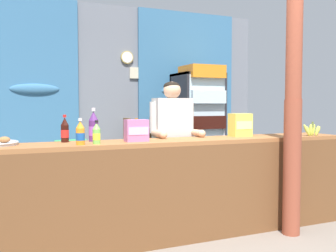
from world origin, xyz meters
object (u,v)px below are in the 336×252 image
(timber_post, at_px, (293,105))
(soda_bottle_grape_soda, at_px, (94,127))
(stall_counter, at_px, (185,179))
(snack_box_instant_noodle, at_px, (240,125))
(drink_fridge, at_px, (199,121))
(snack_box_wafer, at_px, (136,131))
(soda_bottle_lime_soda, at_px, (97,134))
(shopkeeper, at_px, (172,135))
(bottle_shelf_rack, at_px, (140,151))
(plastic_lawn_chair, at_px, (74,169))
(soda_bottle_orange_soda, at_px, (80,134))
(banana_bunch, at_px, (312,130))
(soda_bottle_cola, at_px, (65,131))

(timber_post, height_order, soda_bottle_grape_soda, timber_post)
(stall_counter, relative_size, snack_box_instant_noodle, 15.01)
(timber_post, xyz_separation_m, drink_fridge, (0.21, 2.42, -0.25))
(snack_box_wafer, height_order, snack_box_instant_noodle, snack_box_instant_noodle)
(stall_counter, bearing_deg, drink_fridge, 59.34)
(soda_bottle_lime_soda, distance_m, snack_box_instant_noodle, 1.63)
(shopkeeper, xyz_separation_m, snack_box_wafer, (-0.55, -0.43, 0.09))
(bottle_shelf_rack, distance_m, plastic_lawn_chair, 1.35)
(soda_bottle_grape_soda, xyz_separation_m, soda_bottle_orange_soda, (-0.17, -0.27, -0.04))
(timber_post, relative_size, snack_box_wafer, 12.97)
(soda_bottle_lime_soda, relative_size, banana_bunch, 0.76)
(bottle_shelf_rack, relative_size, soda_bottle_orange_soda, 4.86)
(timber_post, distance_m, soda_bottle_cola, 2.23)
(drink_fridge, height_order, soda_bottle_grape_soda, drink_fridge)
(soda_bottle_lime_soda, xyz_separation_m, snack_box_instant_noodle, (1.61, 0.20, 0.04))
(bottle_shelf_rack, height_order, soda_bottle_lime_soda, soda_bottle_lime_soda)
(drink_fridge, bearing_deg, snack_box_instant_noodle, -104.94)
(timber_post, height_order, bottle_shelf_rack, timber_post)
(snack_box_wafer, relative_size, snack_box_instant_noodle, 0.85)
(snack_box_wafer, bearing_deg, soda_bottle_cola, 163.19)
(banana_bunch, bearing_deg, soda_bottle_grape_soda, 173.03)
(soda_bottle_grape_soda, distance_m, snack_box_wafer, 0.40)
(timber_post, relative_size, soda_bottle_orange_soda, 11.95)
(stall_counter, height_order, timber_post, timber_post)
(timber_post, bearing_deg, shopkeeper, 141.42)
(soda_bottle_cola, relative_size, snack_box_instant_noodle, 1.02)
(snack_box_instant_noodle, relative_size, banana_bunch, 0.90)
(soda_bottle_lime_soda, bearing_deg, snack_box_wafer, 11.28)
(shopkeeper, relative_size, soda_bottle_lime_soda, 7.57)
(stall_counter, height_order, snack_box_wafer, snack_box_wafer)
(timber_post, xyz_separation_m, bottle_shelf_rack, (-0.71, 2.64, -0.73))
(timber_post, bearing_deg, drink_fridge, 84.97)
(stall_counter, height_order, shopkeeper, shopkeeper)
(bottle_shelf_rack, xyz_separation_m, soda_bottle_cola, (-1.44, -2.10, 0.50))
(drink_fridge, relative_size, soda_bottle_grape_soda, 6.13)
(plastic_lawn_chair, bearing_deg, drink_fridge, 13.70)
(soda_bottle_orange_soda, distance_m, soda_bottle_cola, 0.30)
(drink_fridge, bearing_deg, banana_bunch, -83.09)
(banana_bunch, bearing_deg, plastic_lawn_chair, 144.11)
(snack_box_instant_noodle, bearing_deg, bottle_shelf_rack, 100.48)
(bottle_shelf_rack, bearing_deg, soda_bottle_orange_soda, -119.57)
(soda_bottle_orange_soda, bearing_deg, timber_post, -6.89)
(soda_bottle_grape_soda, relative_size, soda_bottle_cola, 1.25)
(timber_post, bearing_deg, stall_counter, 165.55)
(plastic_lawn_chair, relative_size, snack_box_wafer, 4.09)
(bottle_shelf_rack, xyz_separation_m, plastic_lawn_chair, (-1.14, -0.72, -0.09))
(soda_bottle_grape_soda, xyz_separation_m, soda_bottle_lime_soda, (-0.03, -0.25, -0.05))
(banana_bunch, bearing_deg, soda_bottle_lime_soda, 179.04)
(drink_fridge, relative_size, shopkeeper, 1.23)
(soda_bottle_grape_soda, distance_m, soda_bottle_cola, 0.26)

